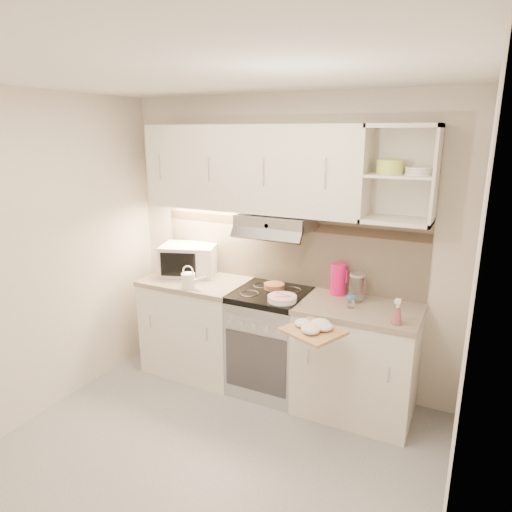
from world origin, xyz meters
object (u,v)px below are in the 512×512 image
Objects in this scene: electric_range at (270,341)px; microwave at (189,259)px; glass_jar at (357,287)px; watering_can at (189,280)px; plate_stack at (282,298)px; cutting_board at (313,331)px; pink_pitcher at (338,279)px; spray_bottle at (397,314)px.

microwave reaches higher than electric_range.
watering_can is at bearing -166.82° from glass_jar.
plate_stack is at bearing -153.83° from glass_jar.
microwave is 1.11m from plate_stack.
watering_can is at bearing -75.26° from microwave.
cutting_board is at bearing -102.30° from glass_jar.
electric_range is at bearing 10.21° from watering_can.
glass_jar is (1.36, 0.32, 0.04)m from watering_can.
pink_pitcher reaches higher than cutting_board.
microwave is 1.41m from pink_pitcher.
spray_bottle reaches higher than cutting_board.
electric_range is 0.87m from cutting_board.
pink_pitcher is (0.51, 0.20, 0.58)m from electric_range.
watering_can is (-0.67, -0.22, 0.52)m from electric_range.
glass_jar is at bearing 26.17° from plate_stack.
electric_range is at bearing -171.80° from glass_jar.
plate_stack is 0.53m from cutting_board.
microwave is at bearing 172.65° from electric_range.
glass_jar is at bearing 5.25° from watering_can.
microwave is 2.57× the size of glass_jar.
glass_jar is 0.65m from cutting_board.
glass_jar is at bearing -36.38° from pink_pitcher.
spray_bottle is (0.37, -0.31, -0.04)m from glass_jar.
glass_jar is at bearing -20.19° from microwave.
spray_bottle is (1.96, -0.33, -0.06)m from microwave.
electric_range is 3.88× the size of plate_stack.
pink_pitcher is (1.18, 0.42, 0.06)m from watering_can.
glass_jar is at bearing 138.10° from spray_bottle.
plate_stack reaches higher than electric_range.
microwave is at bearing 116.43° from watering_can.
microwave is 2.28× the size of pink_pitcher.
cutting_board is (1.45, -0.64, -0.17)m from microwave.
spray_bottle reaches higher than plate_stack.
plate_stack is 0.59m from glass_jar.
glass_jar is 1.14× the size of spray_bottle.
spray_bottle is (1.73, 0.00, 0.01)m from watering_can.
glass_jar reaches higher than spray_bottle.
glass_jar is (0.18, -0.10, -0.01)m from pink_pitcher.
watering_can is at bearing -167.55° from pink_pitcher.
spray_bottle is at bearing -40.63° from glass_jar.
microwave reaches higher than pink_pitcher.
watering_can reaches higher than cutting_board.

